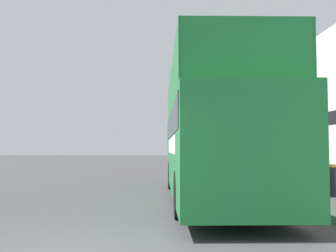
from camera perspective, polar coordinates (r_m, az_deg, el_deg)
The scene contains 9 objects.
ground_plane at distance 26.85m, azimuth -5.35°, elevation -6.68°, with size 144.00×144.00×0.00m, color #3D3D3F.
sidewalk at distance 24.47m, azimuth 10.51°, elevation -6.80°, with size 3.34×108.00×0.14m.
brick_terrace_rear at distance 27.32m, azimuth 19.30°, elevation 2.20°, with size 6.00×16.56×8.24m.
tour_bus at distance 12.33m, azimuth 6.29°, elevation -2.19°, with size 2.85×11.09×4.00m.
parked_car_ahead_of_bus at distance 20.70m, azimuth 4.99°, elevation -5.73°, with size 1.89×4.09×1.52m.
lamp_post_nearest at distance 12.62m, azimuth 17.51°, elevation 4.04°, with size 0.35×0.35×4.34m.
lamp_post_second at distance 19.37m, azimuth 10.44°, elevation 3.03°, with size 0.35×0.35×5.22m.
lamp_post_third at distance 26.16m, azimuth 6.63°, elevation 0.78°, with size 0.35×0.35×4.79m.
litter_bin at distance 12.91m, azimuth 22.64°, elevation -7.18°, with size 0.48×0.48×0.95m.
Camera 1 is at (1.17, -5.77, 1.57)m, focal length 42.00 mm.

